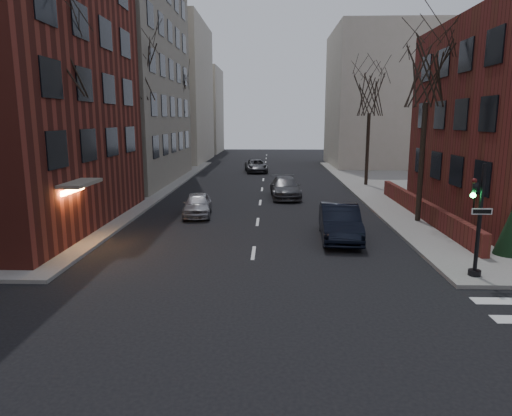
{
  "coord_description": "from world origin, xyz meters",
  "views": [
    {
      "loc": [
        0.74,
        -6.74,
        5.62
      ],
      "look_at": [
        0.12,
        11.8,
        2.0
      ],
      "focal_mm": 32.0,
      "sensor_mm": 36.0,
      "label": 1
    }
  ],
  "objects_px": {
    "tree_left_c": "(177,95)",
    "evergreen_shrub": "(510,231)",
    "car_lane_gray": "(285,188)",
    "streetlamp_far": "(187,132)",
    "car_lane_far": "(256,166)",
    "streetlamp_near": "(130,141)",
    "car_lane_silver": "(197,204)",
    "tree_left_a": "(56,53)",
    "tree_right_b": "(370,95)",
    "tree_right_a": "(428,72)",
    "tree_left_b": "(135,71)",
    "parked_sedan": "(340,222)",
    "traffic_signal": "(477,227)"
  },
  "relations": [
    {
      "from": "tree_left_c",
      "to": "evergreen_shrub",
      "type": "distance_m",
      "value": 34.98
    },
    {
      "from": "car_lane_gray",
      "to": "streetlamp_far",
      "type": "bearing_deg",
      "value": 119.06
    },
    {
      "from": "streetlamp_far",
      "to": "car_lane_far",
      "type": "relative_size",
      "value": 1.3
    },
    {
      "from": "streetlamp_near",
      "to": "car_lane_silver",
      "type": "relative_size",
      "value": 1.59
    },
    {
      "from": "tree_left_a",
      "to": "tree_right_b",
      "type": "height_order",
      "value": "tree_left_a"
    },
    {
      "from": "tree_right_a",
      "to": "evergreen_shrub",
      "type": "relative_size",
      "value": 5.02
    },
    {
      "from": "car_lane_far",
      "to": "tree_right_a",
      "type": "bearing_deg",
      "value": -75.18
    },
    {
      "from": "tree_left_a",
      "to": "streetlamp_far",
      "type": "distance_m",
      "value": 28.32
    },
    {
      "from": "tree_left_c",
      "to": "tree_right_b",
      "type": "distance_m",
      "value": 19.34
    },
    {
      "from": "streetlamp_far",
      "to": "car_lane_silver",
      "type": "height_order",
      "value": "streetlamp_far"
    },
    {
      "from": "tree_left_a",
      "to": "evergreen_shrub",
      "type": "xyz_separation_m",
      "value": [
        19.3,
        -2.35,
        -7.35
      ]
    },
    {
      "from": "car_lane_silver",
      "to": "car_lane_far",
      "type": "distance_m",
      "value": 22.88
    },
    {
      "from": "streetlamp_near",
      "to": "evergreen_shrub",
      "type": "distance_m",
      "value": 21.6
    },
    {
      "from": "tree_left_c",
      "to": "tree_right_a",
      "type": "distance_m",
      "value": 28.17
    },
    {
      "from": "tree_left_c",
      "to": "tree_right_a",
      "type": "relative_size",
      "value": 1.0
    },
    {
      "from": "tree_left_a",
      "to": "streetlamp_near",
      "type": "bearing_deg",
      "value": 85.71
    },
    {
      "from": "car_lane_gray",
      "to": "tree_right_a",
      "type": "bearing_deg",
      "value": -51.75
    },
    {
      "from": "tree_right_b",
      "to": "car_lane_gray",
      "type": "relative_size",
      "value": 1.81
    },
    {
      "from": "evergreen_shrub",
      "to": "tree_left_b",
      "type": "bearing_deg",
      "value": 143.38
    },
    {
      "from": "tree_right_b",
      "to": "streetlamp_near",
      "type": "xyz_separation_m",
      "value": [
        -17.0,
        -10.0,
        -3.35
      ]
    },
    {
      "from": "evergreen_shrub",
      "to": "tree_left_c",
      "type": "bearing_deg",
      "value": 124.25
    },
    {
      "from": "tree_left_b",
      "to": "parked_sedan",
      "type": "height_order",
      "value": "tree_left_b"
    },
    {
      "from": "car_lane_far",
      "to": "streetlamp_far",
      "type": "bearing_deg",
      "value": 175.51
    },
    {
      "from": "tree_right_a",
      "to": "parked_sedan",
      "type": "relative_size",
      "value": 1.94
    },
    {
      "from": "car_lane_silver",
      "to": "car_lane_gray",
      "type": "height_order",
      "value": "car_lane_gray"
    },
    {
      "from": "streetlamp_far",
      "to": "car_lane_gray",
      "type": "distance_m",
      "value": 19.14
    },
    {
      "from": "tree_right_b",
      "to": "car_lane_far",
      "type": "xyz_separation_m",
      "value": [
        -9.69,
        10.31,
        -6.91
      ]
    },
    {
      "from": "car_lane_silver",
      "to": "tree_left_c",
      "type": "bearing_deg",
      "value": 99.01
    },
    {
      "from": "streetlamp_near",
      "to": "tree_right_b",
      "type": "bearing_deg",
      "value": 30.47
    },
    {
      "from": "streetlamp_far",
      "to": "tree_right_a",
      "type": "bearing_deg",
      "value": -54.69
    },
    {
      "from": "streetlamp_near",
      "to": "streetlamp_far",
      "type": "distance_m",
      "value": 20.0
    },
    {
      "from": "traffic_signal",
      "to": "car_lane_far",
      "type": "bearing_deg",
      "value": 104.85
    },
    {
      "from": "traffic_signal",
      "to": "tree_left_b",
      "type": "height_order",
      "value": "tree_left_b"
    },
    {
      "from": "parked_sedan",
      "to": "car_lane_gray",
      "type": "height_order",
      "value": "parked_sedan"
    },
    {
      "from": "tree_left_b",
      "to": "car_lane_gray",
      "type": "relative_size",
      "value": 2.13
    },
    {
      "from": "tree_right_b",
      "to": "car_lane_far",
      "type": "bearing_deg",
      "value": 133.24
    },
    {
      "from": "traffic_signal",
      "to": "tree_left_c",
      "type": "relative_size",
      "value": 0.41
    },
    {
      "from": "car_lane_gray",
      "to": "tree_left_a",
      "type": "bearing_deg",
      "value": -134.21
    },
    {
      "from": "traffic_signal",
      "to": "tree_left_b",
      "type": "xyz_separation_m",
      "value": [
        -16.74,
        17.01,
        7.0
      ]
    },
    {
      "from": "tree_left_c",
      "to": "tree_left_b",
      "type": "bearing_deg",
      "value": -90.0
    },
    {
      "from": "tree_left_a",
      "to": "tree_left_b",
      "type": "relative_size",
      "value": 0.95
    },
    {
      "from": "tree_left_a",
      "to": "car_lane_gray",
      "type": "height_order",
      "value": "tree_left_a"
    },
    {
      "from": "car_lane_silver",
      "to": "streetlamp_near",
      "type": "bearing_deg",
      "value": 147.03
    },
    {
      "from": "tree_left_c",
      "to": "parked_sedan",
      "type": "distance_m",
      "value": 29.5
    },
    {
      "from": "tree_left_b",
      "to": "car_lane_far",
      "type": "relative_size",
      "value": 2.23
    },
    {
      "from": "tree_right_b",
      "to": "parked_sedan",
      "type": "height_order",
      "value": "tree_right_b"
    },
    {
      "from": "tree_right_b",
      "to": "car_lane_silver",
      "type": "bearing_deg",
      "value": -135.0
    },
    {
      "from": "tree_left_c",
      "to": "streetlamp_near",
      "type": "bearing_deg",
      "value": -88.09
    },
    {
      "from": "tree_left_b",
      "to": "car_lane_gray",
      "type": "bearing_deg",
      "value": 0.21
    },
    {
      "from": "tree_left_b",
      "to": "evergreen_shrub",
      "type": "relative_size",
      "value": 5.58
    }
  ]
}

